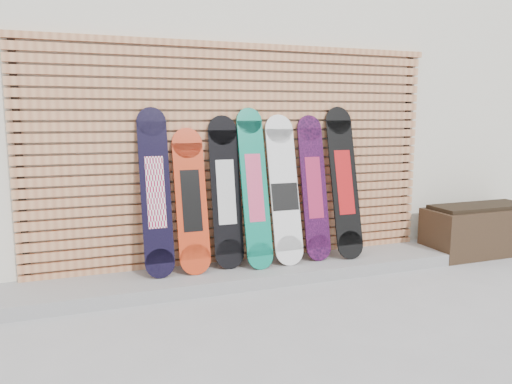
% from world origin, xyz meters
% --- Properties ---
extents(ground, '(80.00, 80.00, 0.00)m').
position_xyz_m(ground, '(0.00, 0.00, 0.00)').
color(ground, '#9B9B9E').
rests_on(ground, ground).
extents(building, '(12.00, 5.00, 3.60)m').
position_xyz_m(building, '(0.50, 3.50, 1.80)').
color(building, silver).
rests_on(building, ground).
extents(concrete_step, '(4.60, 0.70, 0.12)m').
position_xyz_m(concrete_step, '(-0.15, 0.68, 0.06)').
color(concrete_step, gray).
rests_on(concrete_step, ground).
extents(slat_wall, '(4.26, 0.08, 2.29)m').
position_xyz_m(slat_wall, '(-0.15, 0.97, 1.21)').
color(slat_wall, '#BF794F').
rests_on(slat_wall, ground).
extents(planter_box, '(1.29, 0.54, 0.58)m').
position_xyz_m(planter_box, '(2.63, 0.59, 0.29)').
color(planter_box, '#2F2115').
rests_on(planter_box, ground).
extents(snowboard_0, '(0.27, 0.33, 1.55)m').
position_xyz_m(snowboard_0, '(-1.04, 0.78, 0.89)').
color(snowboard_0, black).
rests_on(snowboard_0, concrete_step).
extents(snowboard_1, '(0.29, 0.35, 1.36)m').
position_xyz_m(snowboard_1, '(-0.71, 0.77, 0.80)').
color(snowboard_1, red).
rests_on(snowboard_1, concrete_step).
extents(snowboard_2, '(0.29, 0.28, 1.48)m').
position_xyz_m(snowboard_2, '(-0.35, 0.80, 0.86)').
color(snowboard_2, black).
rests_on(snowboard_2, concrete_step).
extents(snowboard_3, '(0.26, 0.40, 1.55)m').
position_xyz_m(snowboard_3, '(-0.08, 0.74, 0.89)').
color(snowboard_3, '#0C7B61').
rests_on(snowboard_3, concrete_step).
extents(snowboard_4, '(0.30, 0.38, 1.49)m').
position_xyz_m(snowboard_4, '(0.24, 0.75, 0.85)').
color(snowboard_4, white).
rests_on(snowboard_4, concrete_step).
extents(snowboard_5, '(0.27, 0.34, 1.48)m').
position_xyz_m(snowboard_5, '(0.59, 0.77, 0.86)').
color(snowboard_5, black).
rests_on(snowboard_5, concrete_step).
extents(snowboard_6, '(0.30, 0.40, 1.57)m').
position_xyz_m(snowboard_6, '(0.92, 0.74, 0.90)').
color(snowboard_6, black).
rests_on(snowboard_6, concrete_step).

